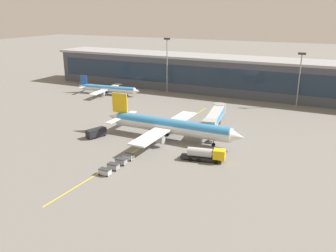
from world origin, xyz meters
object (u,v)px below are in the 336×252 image
Objects in this scene: lavatory_truck at (96,132)px; baggage_cart_3 at (128,157)px; main_airliner at (170,126)px; fuel_tanker at (206,154)px; baggage_cart_2 at (121,161)px; baggage_cart_0 at (105,172)px; commuter_jet_far at (108,89)px; baggage_cart_1 at (113,166)px.

lavatory_truck is 2.33× the size of baggage_cart_3.
baggage_cart_3 is at bearing -99.09° from main_airliner.
fuel_tanker is 4.15× the size of baggage_cart_2.
commuter_jet_far is (-45.77, 66.77, 1.79)m from baggage_cart_0.
baggage_cart_1 and baggage_cart_2 have the same top height.
baggage_cart_0 is at bearing -90.76° from baggage_cart_1.
baggage_cart_2 is (17.09, -13.09, -0.64)m from lavatory_truck.
fuel_tanker reaches higher than baggage_cart_2.
baggage_cart_3 is at bearing -156.47° from fuel_tanker.
commuter_jet_far reaches higher than baggage_cart_0.
baggage_cart_3 is 0.09× the size of commuter_jet_far.
baggage_cart_1 is 78.38m from commuter_jet_far.
lavatory_truck is 19.79m from baggage_cart_3.
lavatory_truck is at bearing -158.31° from main_airliner.
baggage_cart_0 is (-17.44, -17.14, -0.96)m from fuel_tanker.
lavatory_truck reaches higher than baggage_cart_0.
baggage_cart_3 is (0.08, 6.40, 0.00)m from baggage_cart_1.
baggage_cart_0 is 0.09× the size of commuter_jet_far.
main_airliner is 6.81× the size of lavatory_truck.
commuter_jet_far is (-45.81, 63.57, 1.79)m from baggage_cart_1.
lavatory_truck is at bearing 136.31° from baggage_cart_1.
commuter_jet_far is at bearing 141.11° from main_airliner.
fuel_tanker reaches higher than baggage_cart_0.
lavatory_truck is 2.33× the size of baggage_cart_1.
baggage_cart_1 is (-2.94, -24.24, -3.12)m from main_airliner.
baggage_cart_3 is at bearing 89.24° from baggage_cart_1.
fuel_tanker is 34.53m from lavatory_truck.
lavatory_truck is at bearing -58.69° from commuter_jet_far.
commuter_jet_far is at bearing 141.86° from fuel_tanker.
main_airliner is at bearing 83.09° from baggage_cart_1.
baggage_cart_1 is 3.20m from baggage_cart_2.
baggage_cart_2 is (0.08, 6.40, 0.00)m from baggage_cart_0.
baggage_cart_3 is at bearing 89.24° from baggage_cart_0.
baggage_cart_0 is (-2.98, -27.44, -3.12)m from main_airliner.
baggage_cart_0 is 1.00× the size of baggage_cart_1.
commuter_jet_far reaches higher than baggage_cart_3.
baggage_cart_2 is at bearing -90.76° from baggage_cart_3.
baggage_cart_2 is 0.09× the size of commuter_jet_far.
main_airliner is 18.33m from baggage_cart_3.
baggage_cart_2 is (0.04, 3.20, 0.00)m from baggage_cart_1.
baggage_cart_0 is at bearing -90.76° from baggage_cart_3.
baggage_cart_0 is (17.01, -19.49, -0.64)m from lavatory_truck.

